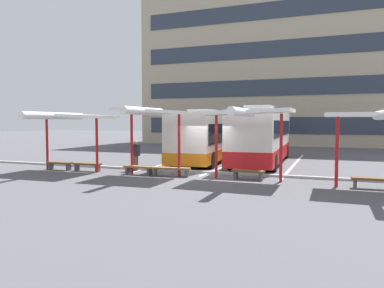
% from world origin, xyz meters
% --- Properties ---
extents(ground_plane, '(160.00, 160.00, 0.00)m').
position_xyz_m(ground_plane, '(0.00, 0.00, 0.00)').
color(ground_plane, '#515156').
extents(terminal_building, '(33.03, 12.10, 23.83)m').
position_xyz_m(terminal_building, '(0.03, 29.76, 10.55)').
color(terminal_building, tan).
rests_on(terminal_building, ground).
extents(coach_bus_0, '(3.48, 11.40, 3.51)m').
position_xyz_m(coach_bus_0, '(-1.89, 6.36, 1.62)').
color(coach_bus_0, silver).
rests_on(coach_bus_0, ground).
extents(coach_bus_1, '(2.99, 11.14, 3.70)m').
position_xyz_m(coach_bus_1, '(1.87, 6.27, 1.71)').
color(coach_bus_1, silver).
rests_on(coach_bus_1, ground).
extents(lane_stripe_0, '(0.16, 14.00, 0.01)m').
position_xyz_m(lane_stripe_0, '(-3.91, 6.40, 0.00)').
color(lane_stripe_0, white).
rests_on(lane_stripe_0, ground).
extents(lane_stripe_1, '(0.16, 14.00, 0.01)m').
position_xyz_m(lane_stripe_1, '(0.00, 6.40, 0.00)').
color(lane_stripe_1, white).
rests_on(lane_stripe_1, ground).
extents(lane_stripe_2, '(0.16, 14.00, 0.01)m').
position_xyz_m(lane_stripe_2, '(3.91, 6.40, 0.00)').
color(lane_stripe_2, white).
rests_on(lane_stripe_2, ground).
extents(waiting_shelter_0, '(4.37, 4.91, 3.23)m').
position_xyz_m(waiting_shelter_0, '(-7.36, -1.47, 2.99)').
color(waiting_shelter_0, red).
rests_on(waiting_shelter_0, ground).
extents(bench_0, '(1.53, 0.45, 0.45)m').
position_xyz_m(bench_0, '(-8.26, -1.12, 0.33)').
color(bench_0, brown).
rests_on(bench_0, ground).
extents(bench_1, '(1.65, 0.45, 0.45)m').
position_xyz_m(bench_1, '(-6.46, -1.01, 0.33)').
color(bench_1, brown).
rests_on(bench_1, ground).
extents(waiting_shelter_1, '(3.67, 4.26, 3.45)m').
position_xyz_m(waiting_shelter_1, '(-2.26, -1.34, 3.15)').
color(waiting_shelter_1, red).
rests_on(waiting_shelter_1, ground).
extents(bench_2, '(1.63, 0.52, 0.45)m').
position_xyz_m(bench_2, '(-3.16, -1.17, 0.33)').
color(bench_2, brown).
rests_on(bench_2, ground).
extents(bench_3, '(2.00, 0.67, 0.45)m').
position_xyz_m(bench_3, '(-1.36, -1.13, 0.34)').
color(bench_3, brown).
rests_on(bench_3, ground).
extents(waiting_shelter_2, '(4.05, 4.35, 3.32)m').
position_xyz_m(waiting_shelter_2, '(2.47, -1.21, 3.07)').
color(waiting_shelter_2, red).
rests_on(waiting_shelter_2, ground).
extents(bench_4, '(1.57, 0.58, 0.45)m').
position_xyz_m(bench_4, '(2.47, -0.78, 0.33)').
color(bench_4, brown).
rests_on(bench_4, ground).
extents(waiting_shelter_3, '(4.07, 4.40, 3.16)m').
position_xyz_m(waiting_shelter_3, '(7.87, -1.66, 2.92)').
color(waiting_shelter_3, red).
rests_on(waiting_shelter_3, ground).
extents(bench_5, '(1.94, 0.46, 0.45)m').
position_xyz_m(bench_5, '(7.87, -1.35, 0.34)').
color(bench_5, brown).
rests_on(bench_5, ground).
extents(platform_kerb, '(44.00, 0.24, 0.12)m').
position_xyz_m(platform_kerb, '(0.00, 0.53, 0.06)').
color(platform_kerb, '#ADADA8').
rests_on(platform_kerb, ground).
extents(waiting_passenger_1, '(0.49, 0.23, 1.69)m').
position_xyz_m(waiting_passenger_1, '(-4.07, 0.14, 0.98)').
color(waiting_passenger_1, brown).
rests_on(waiting_passenger_1, ground).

